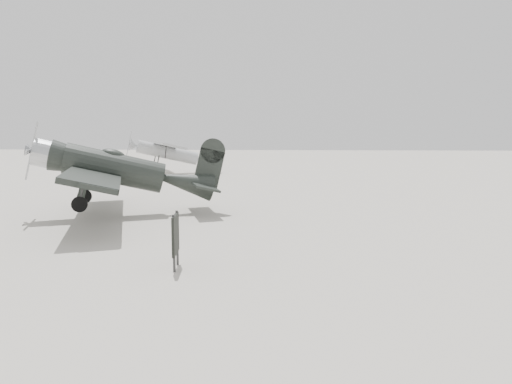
% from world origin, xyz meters
% --- Properties ---
extents(ground, '(160.00, 160.00, 0.00)m').
position_xyz_m(ground, '(0.00, 0.00, 0.00)').
color(ground, '#A49F91').
rests_on(ground, ground).
extents(lowwing_monoplane, '(8.13, 11.15, 3.61)m').
position_xyz_m(lowwing_monoplane, '(-3.95, 5.48, 1.91)').
color(lowwing_monoplane, black).
rests_on(lowwing_monoplane, ground).
extents(highwing_monoplane, '(8.00, 10.78, 3.11)m').
position_xyz_m(highwing_monoplane, '(-6.90, 26.83, 1.95)').
color(highwing_monoplane, gray).
rests_on(highwing_monoplane, ground).
extents(sign_board, '(0.17, 1.03, 1.49)m').
position_xyz_m(sign_board, '(0.09, -2.64, 0.89)').
color(sign_board, '#333333').
rests_on(sign_board, ground).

